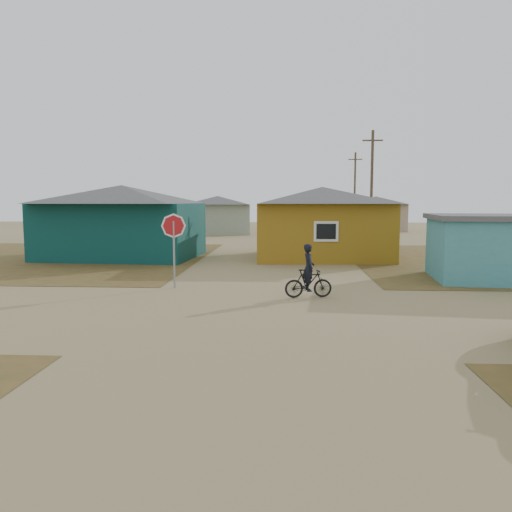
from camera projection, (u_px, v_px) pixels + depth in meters
The scene contains 11 objects.
ground at pixel (266, 314), 13.86m from camera, with size 120.00×120.00×0.00m, color #8E7D52.
grass_nw at pixel (23, 258), 27.59m from camera, with size 20.00×18.00×0.00m, color brown.
house_teal at pixel (122, 221), 27.53m from camera, with size 8.93×7.08×4.00m.
house_yellow at pixel (322, 222), 27.38m from camera, with size 7.72×6.76×3.90m.
house_pale_west at pixel (218, 214), 47.74m from camera, with size 7.04×6.15×3.60m.
house_beige_east at pixel (375, 213), 52.74m from camera, with size 6.95×6.05×3.60m.
house_pale_north at pixel (165, 212), 60.13m from camera, with size 6.28×5.81×3.40m.
utility_pole_near at pixel (372, 186), 34.84m from camera, with size 1.40×0.20×8.00m.
utility_pole_far at pixel (355, 191), 50.66m from camera, with size 1.40×0.20×8.00m.
stop_sign at pixel (174, 234), 17.84m from camera, with size 0.87×0.21×2.70m.
cyclist at pixel (308, 278), 16.20m from camera, with size 1.61×0.71×1.76m.
Camera 1 is at (0.53, -13.59, 3.15)m, focal length 35.00 mm.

